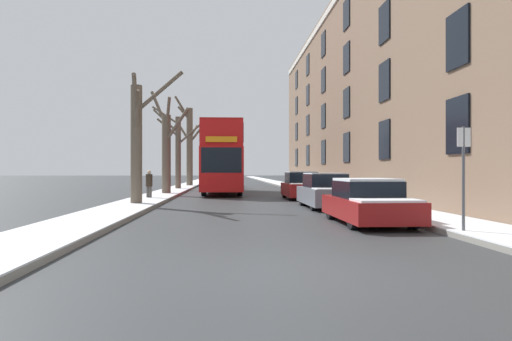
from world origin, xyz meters
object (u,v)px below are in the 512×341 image
object	(u,v)px
double_decker_bus	(222,156)
bare_tree_left_2	(177,148)
bare_tree_left_1	(167,149)
parked_car_1	(325,192)
oncoming_van	(219,174)
parked_car_0	(368,203)
bare_tree_left_3	(189,144)
street_sign_post	(463,174)
bare_tree_left_0	(138,139)
pedestrian_left_sidewalk	(149,184)
parked_car_2	(301,186)

from	to	relation	value
double_decker_bus	bare_tree_left_2	bearing A→B (deg)	124.41
bare_tree_left_1	parked_car_1	distance (m)	13.11
bare_tree_left_2	double_decker_bus	bearing A→B (deg)	-55.59
parked_car_1	oncoming_van	bearing A→B (deg)	99.76
bare_tree_left_2	parked_car_0	xyz separation A→B (m)	(8.13, -24.03, -2.81)
bare_tree_left_1	parked_car_0	world-z (taller)	bare_tree_left_1
bare_tree_left_3	parked_car_1	world-z (taller)	bare_tree_left_3
parked_car_1	street_sign_post	world-z (taller)	street_sign_post
bare_tree_left_0	parked_car_1	size ratio (longest dim) A/B	1.32
bare_tree_left_2	street_sign_post	size ratio (longest dim) A/B	2.71
bare_tree_left_3	double_decker_bus	size ratio (longest dim) A/B	0.75
parked_car_1	oncoming_van	distance (m)	29.17
parked_car_1	pedestrian_left_sidewalk	distance (m)	9.78
bare_tree_left_2	bare_tree_left_3	size ratio (longest dim) A/B	0.79
bare_tree_left_1	pedestrian_left_sidewalk	world-z (taller)	bare_tree_left_1
bare_tree_left_3	parked_car_2	bearing A→B (deg)	-68.63
bare_tree_left_2	double_decker_bus	size ratio (longest dim) A/B	0.59
double_decker_bus	oncoming_van	bearing A→B (deg)	91.85
bare_tree_left_0	bare_tree_left_3	world-z (taller)	bare_tree_left_3
parked_car_0	street_sign_post	bearing A→B (deg)	-64.32
bare_tree_left_2	street_sign_post	bearing A→B (deg)	-70.54
bare_tree_left_1	bare_tree_left_3	distance (m)	16.07
bare_tree_left_1	double_decker_bus	xyz separation A→B (m)	(3.49, 2.66, -0.33)
bare_tree_left_2	pedestrian_left_sidewalk	size ratio (longest dim) A/B	4.39
bare_tree_left_2	parked_car_1	size ratio (longest dim) A/B	1.57
oncoming_van	parked_car_0	bearing A→B (deg)	-81.85
parked_car_2	pedestrian_left_sidewalk	distance (m)	8.24
bare_tree_left_2	bare_tree_left_3	bearing A→B (deg)	87.84
pedestrian_left_sidewalk	parked_car_0	bearing A→B (deg)	-19.98
street_sign_post	oncoming_van	bearing A→B (deg)	99.59
parked_car_0	parked_car_1	world-z (taller)	parked_car_1
bare_tree_left_0	parked_car_0	bearing A→B (deg)	-40.70
bare_tree_left_3	parked_car_0	size ratio (longest dim) A/B	2.06
bare_tree_left_3	double_decker_bus	world-z (taller)	bare_tree_left_3
bare_tree_left_3	oncoming_van	world-z (taller)	bare_tree_left_3
double_decker_bus	parked_car_0	world-z (taller)	double_decker_bus
oncoming_van	pedestrian_left_sidewalk	distance (m)	23.63
double_decker_bus	parked_car_1	world-z (taller)	double_decker_bus
double_decker_bus	pedestrian_left_sidewalk	bearing A→B (deg)	-116.55
parked_car_0	oncoming_van	distance (m)	34.87
street_sign_post	parked_car_1	bearing A→B (deg)	99.02
parked_car_2	bare_tree_left_0	bearing A→B (deg)	-147.24
bare_tree_left_0	parked_car_1	xyz separation A→B (m)	(7.97, -1.09, -2.23)
parked_car_0	oncoming_van	bearing A→B (deg)	98.15
bare_tree_left_3	parked_car_1	bearing A→B (deg)	-73.38
double_decker_bus	parked_car_1	size ratio (longest dim) A/B	2.63
double_decker_bus	parked_car_2	xyz separation A→B (m)	(4.43, -6.66, -1.90)
bare_tree_left_1	oncoming_van	bearing A→B (deg)	80.87
double_decker_bus	street_sign_post	distance (m)	22.27
bare_tree_left_2	parked_car_0	world-z (taller)	bare_tree_left_2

